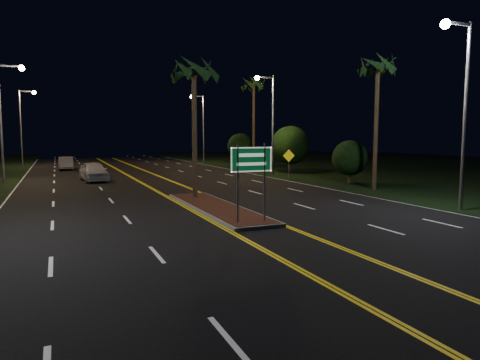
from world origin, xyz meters
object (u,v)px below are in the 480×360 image
streetlight_right_mid (269,113)px  shrub_near (350,158)px  streetlight_left_mid (6,109)px  shrub_far (240,146)px  streetlight_left_far (24,119)px  streetlight_right_near (461,94)px  palm_median (194,70)px  car_near (94,170)px  car_far (66,162)px  warning_sign (289,160)px  median_island (216,207)px  palm_right_far (254,85)px  shrub_mid (290,145)px  highway_sign (251,167)px  palm_right_near (378,66)px  streetlight_right_far (201,121)px

streetlight_right_mid → shrub_near: streetlight_right_mid is taller
streetlight_left_mid → shrub_far: (24.41, 12.00, -3.32)m
streetlight_left_far → shrub_far: 25.90m
streetlight_right_near → shrub_near: streetlight_right_near is taller
streetlight_right_near → palm_median: 13.69m
car_near → car_far: 13.65m
warning_sign → streetlight_left_mid: bearing=172.6°
median_island → palm_right_far: 27.84m
streetlight_right_mid → warning_sign: 5.23m
streetlight_left_far → shrub_mid: size_ratio=1.95×
highway_sign → palm_right_far: (12.80, 27.20, 6.74)m
streetlight_left_mid → streetlight_left_far: bearing=90.0°
highway_sign → car_far: (-6.35, 34.22, -1.59)m
streetlight_right_mid → shrub_near: 9.28m
palm_median → shrub_far: (13.80, 25.50, -4.94)m
highway_sign → car_near: (-4.52, 20.69, -1.49)m
highway_sign → streetlight_left_mid: 23.93m
streetlight_right_near → palm_right_far: bearing=85.5°
median_island → palm_right_near: palm_right_near is taller
palm_right_near → shrub_mid: (1.50, 14.00, -5.49)m
streetlight_right_far → car_far: streetlight_right_far is taller
streetlight_left_mid → palm_right_far: 24.42m
streetlight_left_far → palm_median: streetlight_left_far is taller
palm_right_far → shrub_far: bearing=80.5°
median_island → streetlight_left_far: 38.89m
streetlight_left_mid → car_far: (4.26, 13.01, -4.85)m
streetlight_right_far → car_near: (-15.14, -18.52, -4.74)m
shrub_mid → shrub_near: bearing=-92.9°
streetlight_left_far → streetlight_right_near: same height
highway_sign → streetlight_left_far: (-10.61, 41.20, 3.25)m
streetlight_right_mid → warning_sign: size_ratio=3.60×
median_island → streetlight_left_mid: bearing=122.0°
warning_sign → car_far: bearing=139.6°
median_island → warning_sign: bearing=47.2°
palm_median → shrub_near: 14.93m
car_far → streetlight_right_mid: bearing=-40.8°
streetlight_right_mid → palm_right_near: 12.41m
highway_sign → shrub_near: bearing=39.7°
streetlight_right_far → streetlight_right_near: bearing=-90.0°
streetlight_right_mid → palm_right_far: bearing=74.7°
median_island → streetlight_left_far: bearing=106.0°
streetlight_left_far → streetlight_right_near: 47.06m
streetlight_left_far → car_near: size_ratio=1.64×
streetlight_right_near → palm_right_near: palm_right_near is taller
car_near → streetlight_right_far: bearing=45.3°
car_near → warning_sign: size_ratio=2.20×
warning_sign → median_island: bearing=-126.2°
streetlight_right_mid → car_far: bearing=138.5°
highway_sign → palm_right_far: size_ratio=0.31×
streetlight_left_mid → shrub_mid: bearing=0.0°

